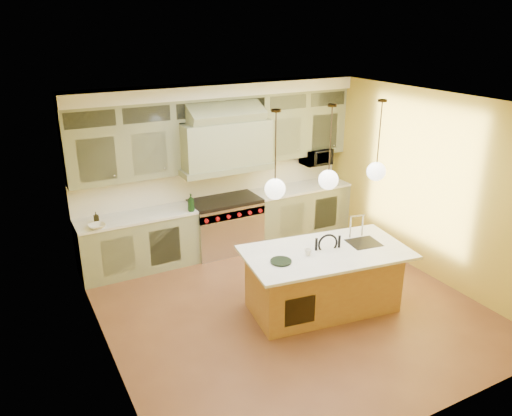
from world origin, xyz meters
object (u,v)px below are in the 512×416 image
range (225,225)px  kitchen_island (323,278)px  counter_stool (330,271)px  microwave (316,157)px

range → kitchen_island: (0.40, -2.40, -0.01)m
counter_stool → range: bearing=112.6°
kitchen_island → counter_stool: bearing=-76.9°
kitchen_island → range: bearing=107.5°
kitchen_island → counter_stool: 0.22m
counter_stool → kitchen_island: bearing=108.4°
kitchen_island → counter_stool: kitchen_island is taller
counter_stool → microwave: bearing=73.0°
range → counter_stool: (0.42, -2.53, 0.16)m
range → kitchen_island: size_ratio=0.50×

